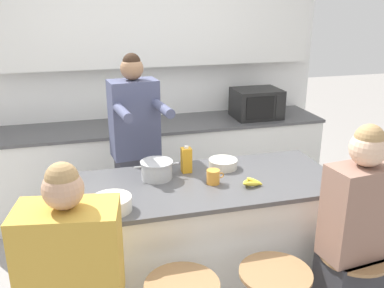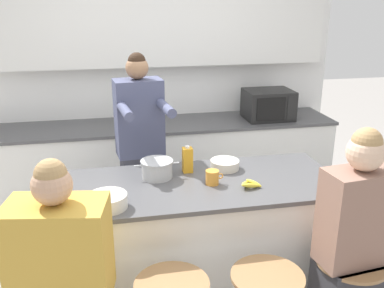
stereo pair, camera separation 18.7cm
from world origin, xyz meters
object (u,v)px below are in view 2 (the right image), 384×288
at_px(coffee_cup_near, 212,177).
at_px(person_cooking, 141,161).
at_px(potted_plant, 131,114).
at_px(kitchen_island, 194,243).
at_px(microwave, 268,104).
at_px(person_seated_near, 350,259).
at_px(cooking_pot, 157,169).
at_px(juice_carton, 187,160).
at_px(banana_bunch, 250,184).
at_px(fruit_bowl, 108,201).

bearing_deg(coffee_cup_near, person_cooking, 120.34).
relative_size(person_cooking, potted_plant, 7.81).
bearing_deg(kitchen_island, microwave, 54.29).
bearing_deg(person_seated_near, cooking_pot, 134.74).
relative_size(kitchen_island, juice_carton, 10.15).
bearing_deg(person_seated_near, juice_carton, 125.58).
bearing_deg(microwave, coffee_cup_near, -122.14).
bearing_deg(juice_carton, potted_plant, 102.50).
relative_size(kitchen_island, person_cooking, 1.14).
relative_size(banana_bunch, potted_plant, 0.72).
bearing_deg(person_seated_near, coffee_cup_near, 130.01).
xyz_separation_m(banana_bunch, potted_plant, (-0.66, 1.73, 0.06)).
distance_m(person_cooking, banana_bunch, 1.05).
distance_m(kitchen_island, juice_carton, 0.59).
distance_m(fruit_bowl, coffee_cup_near, 0.72).
bearing_deg(person_seated_near, fruit_bowl, 155.92).
distance_m(kitchen_island, person_seated_near, 1.06).
relative_size(kitchen_island, banana_bunch, 12.38).
xyz_separation_m(cooking_pot, banana_bunch, (0.58, -0.29, -0.04)).
bearing_deg(kitchen_island, potted_plant, 101.25).
height_order(cooking_pot, coffee_cup_near, cooking_pot).
bearing_deg(cooking_pot, banana_bunch, -26.30).
bearing_deg(kitchen_island, coffee_cup_near, -20.12).
bearing_deg(coffee_cup_near, person_seated_near, -43.55).
xyz_separation_m(banana_bunch, microwave, (0.77, 1.69, 0.09)).
height_order(coffee_cup_near, banana_bunch, coffee_cup_near).
relative_size(banana_bunch, microwave, 0.33).
xyz_separation_m(kitchen_island, fruit_bowl, (-0.58, -0.25, 0.51)).
height_order(person_seated_near, potted_plant, person_seated_near).
distance_m(person_seated_near, microwave, 2.28).
relative_size(person_cooking, person_seated_near, 1.17).
height_order(kitchen_island, cooking_pot, cooking_pot).
height_order(microwave, potted_plant, microwave).
relative_size(person_seated_near, microwave, 3.05).
xyz_separation_m(person_cooking, coffee_cup_near, (0.42, -0.71, 0.12)).
bearing_deg(kitchen_island, person_cooking, 114.33).
bearing_deg(juice_carton, person_cooking, 122.12).
distance_m(coffee_cup_near, microwave, 1.88).
distance_m(banana_bunch, juice_carton, 0.50).
bearing_deg(person_cooking, banana_bunch, -58.28).
distance_m(juice_carton, microwave, 1.75).
bearing_deg(fruit_bowl, person_seated_near, -17.64).
relative_size(kitchen_island, person_seated_near, 1.34).
xyz_separation_m(person_cooking, juice_carton, (0.30, -0.47, 0.17)).
distance_m(banana_bunch, potted_plant, 1.85).
distance_m(person_seated_near, banana_bunch, 0.75).
distance_m(juice_carton, potted_plant, 1.42).
relative_size(cooking_pot, microwave, 0.64).
relative_size(cooking_pot, fruit_bowl, 1.34).
bearing_deg(coffee_cup_near, cooking_pot, 152.38).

